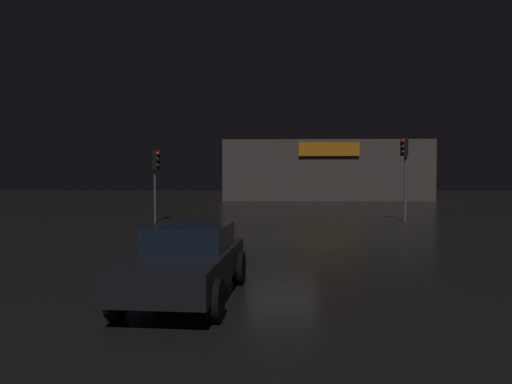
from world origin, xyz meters
The scene contains 5 objects.
ground_plane centered at (0.00, 0.00, 0.00)m, with size 120.00×120.00×0.00m, color black.
store_building centered at (4.86, 30.81, 2.87)m, with size 19.70×6.59×5.72m.
traffic_signal_main centered at (-6.25, 6.78, 2.79)m, with size 0.42×0.42×3.69m.
traffic_signal_opposite centered at (6.40, 7.31, 3.08)m, with size 0.41×0.43×4.31m.
car_near centered at (-2.02, -8.66, 0.74)m, with size 2.13×4.40×1.40m.
Camera 1 is at (-0.37, -18.17, 2.40)m, focal length 34.72 mm.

